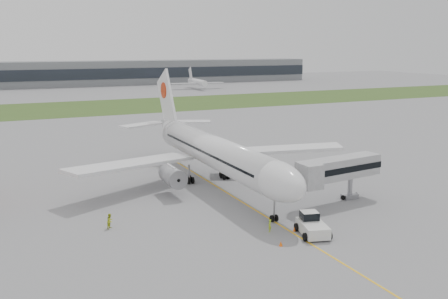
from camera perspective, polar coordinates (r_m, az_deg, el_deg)
name	(u,v)px	position (r m, az deg, el deg)	size (l,w,h in m)	color
ground	(225,191)	(77.72, 0.09, -4.82)	(600.00, 600.00, 0.00)	gray
apron_markings	(239,200)	(73.42, 1.75, -5.82)	(70.00, 70.00, 0.04)	yellow
grass_strip	(88,108)	(191.45, -15.32, 4.63)	(600.00, 50.00, 0.02)	#395620
terminal_building	(52,74)	(299.46, -19.04, 8.15)	(320.00, 22.30, 14.00)	slate
airliner	(212,150)	(80.65, -1.37, -0.07)	(48.13, 53.95, 17.88)	white
pushback_tug	(312,225)	(61.20, 10.01, -8.48)	(4.33, 5.46, 2.51)	silver
jet_bridge	(335,170)	(72.11, 12.56, -2.27)	(14.68, 5.78, 6.81)	#B5B5B8
safety_cone_left	(281,244)	(57.54, 6.51, -10.63)	(0.43, 0.43, 0.59)	#FE600D
safety_cone_right	(294,229)	(62.08, 8.05, -9.01)	(0.37, 0.37, 0.51)	#FE600D
ground_crew_near	(270,226)	(61.39, 5.24, -8.65)	(0.58, 0.38, 1.58)	#A8CB21
ground_crew_far	(110,221)	(63.75, -12.89, -7.97)	(0.93, 0.72, 1.91)	#B3C420
distant_aircraft_right	(197,89)	(267.81, -3.06, 6.92)	(28.61, 25.25, 10.94)	white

